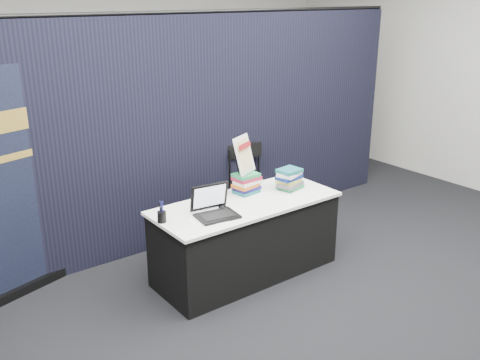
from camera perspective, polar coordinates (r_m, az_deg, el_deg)
name	(u,v)px	position (r m, az deg, el deg)	size (l,w,h in m)	color
floor	(283,297)	(4.96, 4.60, -12.29)	(8.00, 8.00, 0.00)	black
wall_back	(91,59)	(7.72, -15.58, 12.35)	(8.00, 0.02, 3.50)	#AFADA5
drape_partition	(185,133)	(5.69, -5.84, 5.02)	(6.00, 0.08, 2.40)	black
display_table	(246,238)	(5.15, 0.63, -6.20)	(1.80, 0.75, 0.75)	black
laptop	(214,209)	(4.68, -2.79, -3.10)	(0.39, 0.33, 0.27)	black
mouse	(223,207)	(4.83, -1.80, -2.94)	(0.07, 0.12, 0.04)	black
brochure_left	(183,224)	(4.56, -6.14, -4.67)	(0.25, 0.18, 0.00)	silver
brochure_mid	(206,217)	(4.67, -3.62, -3.99)	(0.30, 0.21, 0.00)	silver
brochure_right	(208,220)	(4.62, -3.46, -4.27)	(0.31, 0.22, 0.00)	white
pen_cup	(162,217)	(4.60, -8.34, -3.91)	(0.08, 0.08, 0.10)	black
book_stack_tall	(246,183)	(5.20, 0.65, -0.34)	(0.26, 0.21, 0.19)	#185A5E
book_stack_short	(290,179)	(5.33, 5.37, 0.12)	(0.27, 0.23, 0.21)	#207B43
info_sign	(244,155)	(5.14, 0.45, 2.66)	(0.30, 0.21, 0.38)	black
pullup_banner	(8,201)	(5.02, -23.53, -2.02)	(0.86, 0.34, 2.05)	black
stacking_chair	(254,184)	(6.09, 1.46, -0.39)	(0.53, 0.54, 0.98)	black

